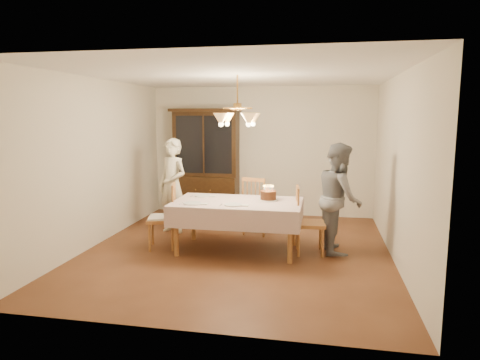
% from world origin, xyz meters
% --- Properties ---
extents(ground, '(5.00, 5.00, 0.00)m').
position_xyz_m(ground, '(0.00, 0.00, 0.00)').
color(ground, '#502A17').
rests_on(ground, ground).
extents(room_shell, '(5.00, 5.00, 5.00)m').
position_xyz_m(room_shell, '(0.00, 0.00, 1.58)').
color(room_shell, white).
rests_on(room_shell, ground).
extents(dining_table, '(1.90, 1.10, 0.76)m').
position_xyz_m(dining_table, '(0.00, 0.00, 0.68)').
color(dining_table, '#945A2B').
rests_on(dining_table, ground).
extents(china_hutch, '(1.38, 0.54, 2.16)m').
position_xyz_m(china_hutch, '(-1.10, 2.25, 1.04)').
color(china_hutch, black).
rests_on(china_hutch, ground).
extents(chair_far_side, '(0.52, 0.50, 1.00)m').
position_xyz_m(chair_far_side, '(0.15, 0.97, 0.44)').
color(chair_far_side, '#945A2B').
rests_on(chair_far_side, ground).
extents(chair_left_end, '(0.52, 0.54, 1.00)m').
position_xyz_m(chair_left_end, '(-1.16, -0.09, 0.45)').
color(chair_left_end, '#945A2B').
rests_on(chair_left_end, ground).
extents(chair_right_end, '(0.46, 0.48, 1.00)m').
position_xyz_m(chair_right_end, '(1.06, 0.06, 0.44)').
color(chair_right_end, '#945A2B').
rests_on(chair_right_end, ground).
extents(elderly_woman, '(0.71, 0.63, 1.64)m').
position_xyz_m(elderly_woman, '(-1.31, 0.81, 0.82)').
color(elderly_woman, white).
rests_on(elderly_woman, ground).
extents(adult_in_grey, '(0.72, 0.87, 1.63)m').
position_xyz_m(adult_in_grey, '(1.49, 0.26, 0.82)').
color(adult_in_grey, slate).
rests_on(adult_in_grey, ground).
extents(birthday_cake, '(0.30, 0.30, 0.23)m').
position_xyz_m(birthday_cake, '(0.44, 0.17, 0.83)').
color(birthday_cake, white).
rests_on(birthday_cake, dining_table).
extents(place_setting_near_left, '(0.41, 0.26, 0.02)m').
position_xyz_m(place_setting_near_left, '(-0.59, -0.30, 0.77)').
color(place_setting_near_left, white).
rests_on(place_setting_near_left, dining_table).
extents(place_setting_near_right, '(0.41, 0.26, 0.02)m').
position_xyz_m(place_setting_near_right, '(0.01, -0.29, 0.77)').
color(place_setting_near_right, white).
rests_on(place_setting_near_right, dining_table).
extents(place_setting_far_left, '(0.39, 0.25, 0.02)m').
position_xyz_m(place_setting_far_left, '(-0.61, 0.30, 0.77)').
color(place_setting_far_left, white).
rests_on(place_setting_far_left, dining_table).
extents(chandelier, '(0.62, 0.62, 0.73)m').
position_xyz_m(chandelier, '(-0.00, -0.00, 1.98)').
color(chandelier, '#BF8C3F').
rests_on(chandelier, ground).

